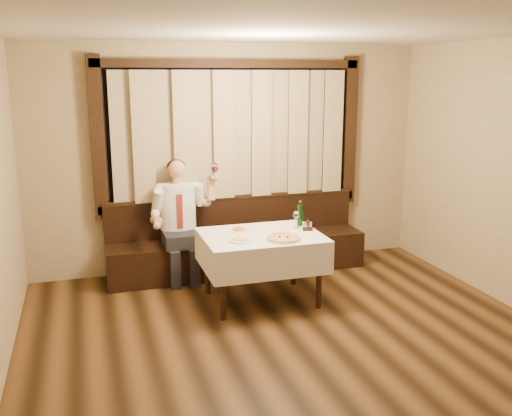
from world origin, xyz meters
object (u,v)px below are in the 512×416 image
object	(u,v)px
dining_table	(261,244)
green_bottle	(300,215)
banquette	(237,247)
cruet_caddy	(308,227)
pizza	(283,238)
seated_man	(180,212)
pasta_cream	(241,237)
pasta_red	(239,228)

from	to	relation	value
dining_table	green_bottle	xyz separation A→B (m)	(0.53, 0.22, 0.23)
banquette	cruet_caddy	distance (m)	1.25
pizza	seated_man	world-z (taller)	seated_man
pasta_cream	cruet_caddy	xyz separation A→B (m)	(0.81, 0.17, 0.00)
pasta_red	dining_table	bearing A→B (deg)	-45.22
cruet_caddy	green_bottle	bearing A→B (deg)	100.53
pasta_cream	cruet_caddy	bearing A→B (deg)	11.95
pasta_red	green_bottle	bearing A→B (deg)	2.07
banquette	pasta_cream	xyz separation A→B (m)	(-0.28, -1.20, 0.48)
dining_table	pasta_cream	xyz separation A→B (m)	(-0.28, -0.17, 0.14)
pizza	pasta_cream	distance (m)	0.44
dining_table	pizza	bearing A→B (deg)	-59.99
pizza	cruet_caddy	size ratio (longest dim) A/B	3.22
pizza	seated_man	distance (m)	1.49
banquette	seated_man	distance (m)	0.90
dining_table	pasta_red	bearing A→B (deg)	134.78
pasta_cream	seated_man	size ratio (longest dim) A/B	0.18
dining_table	pasta_cream	bearing A→B (deg)	-148.04
green_bottle	cruet_caddy	size ratio (longest dim) A/B	2.47
pasta_cream	seated_man	bearing A→B (deg)	111.74
banquette	seated_man	xyz separation A→B (m)	(-0.72, -0.09, 0.53)
pasta_red	pasta_cream	size ratio (longest dim) A/B	0.89
pasta_red	pasta_cream	bearing A→B (deg)	-103.28
pizza	pasta_red	xyz separation A→B (m)	(-0.35, 0.46, 0.02)
banquette	dining_table	world-z (taller)	banquette
dining_table	cruet_caddy	xyz separation A→B (m)	(0.53, -0.00, 0.15)
pasta_cream	green_bottle	distance (m)	0.90
banquette	pasta_red	size ratio (longest dim) A/B	13.50
pizza	green_bottle	xyz separation A→B (m)	(0.37, 0.49, 0.10)
pasta_cream	pasta_red	bearing A→B (deg)	76.72
banquette	dining_table	xyz separation A→B (m)	(0.00, -1.02, 0.34)
pasta_cream	green_bottle	world-z (taller)	green_bottle
dining_table	cruet_caddy	bearing A→B (deg)	-0.37
cruet_caddy	seated_man	size ratio (longest dim) A/B	0.08
pizza	seated_man	xyz separation A→B (m)	(-0.88, 1.20, 0.07)
pasta_red	green_bottle	size ratio (longest dim) A/B	0.83
cruet_caddy	pizza	bearing A→B (deg)	-135.35
pizza	cruet_caddy	distance (m)	0.46
banquette	cruet_caddy	size ratio (longest dim) A/B	27.85
pasta_cream	pizza	bearing A→B (deg)	-11.93
pasta_red	cruet_caddy	distance (m)	0.75
pasta_red	cruet_caddy	xyz separation A→B (m)	(0.72, -0.20, 0.01)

